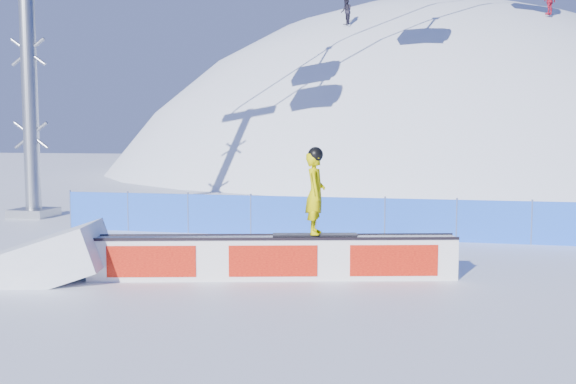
# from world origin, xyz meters

# --- Properties ---
(ground) EXTENTS (160.00, 160.00, 0.00)m
(ground) POSITION_xyz_m (0.00, 0.00, 0.00)
(ground) COLOR white
(ground) RESTS_ON ground
(snow_hill) EXTENTS (64.00, 64.00, 64.00)m
(snow_hill) POSITION_xyz_m (0.00, 42.00, -18.00)
(snow_hill) COLOR white
(snow_hill) RESTS_ON ground
(safety_fence) EXTENTS (22.05, 0.05, 1.30)m
(safety_fence) POSITION_xyz_m (0.00, 4.50, 0.60)
(safety_fence) COLOR blue
(safety_fence) RESTS_ON ground
(rail_box) EXTENTS (7.59, 2.30, 0.92)m
(rail_box) POSITION_xyz_m (-2.96, -1.11, 0.45)
(rail_box) COLOR white
(rail_box) RESTS_ON ground
(snow_ramp) EXTENTS (2.99, 2.25, 1.67)m
(snow_ramp) POSITION_xyz_m (-7.63, -2.23, 0.00)
(snow_ramp) COLOR white
(snow_ramp) RESTS_ON ground
(snowboarder) EXTENTS (1.80, 0.72, 1.85)m
(snowboarder) POSITION_xyz_m (-2.11, -0.91, 1.83)
(snowboarder) COLOR black
(snowboarder) RESTS_ON rail_box
(distant_skiers) EXTENTS (19.60, 6.97, 5.79)m
(distant_skiers) POSITION_xyz_m (3.42, 30.49, 11.56)
(distant_skiers) COLOR black
(distant_skiers) RESTS_ON ground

